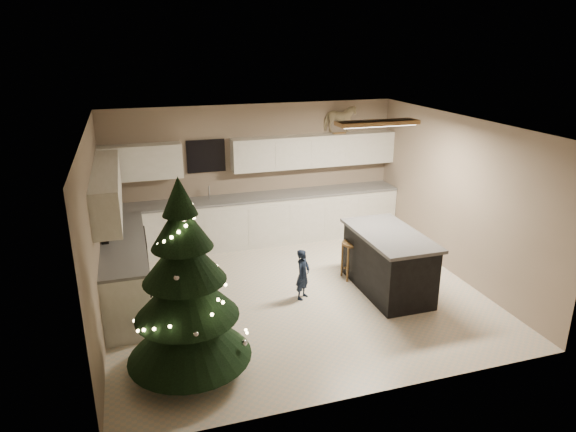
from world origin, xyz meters
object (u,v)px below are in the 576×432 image
Objects in this scene: christmas_tree at (186,297)px; toddler at (303,274)px; bar_stool at (352,251)px; rocking_horse at (340,119)px; island at (388,262)px.

christmas_tree is 2.34m from toddler.
rocking_horse is (0.60, 2.08, 1.81)m from bar_stool.
toddler is 3.50m from rocking_horse.
rocking_horse reaches higher than christmas_tree.
christmas_tree reaches higher than island.
island is 0.67m from bar_stool.
christmas_tree is at bearing -159.85° from island.
rocking_horse reaches higher than island.
island is 2.17× the size of toddler.
bar_stool is 2.82m from rocking_horse.
bar_stool is at bearing -20.15° from toddler.
island is at bearing 20.15° from christmas_tree.
island is 1.34m from toddler.
christmas_tree is at bearing 161.29° from rocking_horse.
island is 2.50× the size of rocking_horse.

